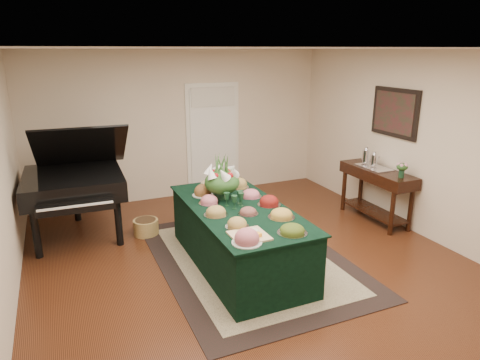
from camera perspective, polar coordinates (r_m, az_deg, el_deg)
name	(u,v)px	position (r m, az deg, el deg)	size (l,w,h in m)	color
ground	(249,262)	(5.75, 1.22, -10.88)	(6.00, 6.00, 0.00)	black
area_rug	(250,258)	(5.82, 1.35, -10.40)	(2.35, 3.29, 0.01)	black
kitchen_doorway	(213,140)	(8.23, -3.61, 5.31)	(1.05, 0.07, 2.10)	white
buffet_table	(239,236)	(5.51, -0.19, -7.50)	(1.13, 2.38, 0.80)	black
food_platters	(241,206)	(5.28, 0.09, -3.42)	(1.03, 2.25, 0.12)	silver
cutting_board	(249,233)	(4.55, 1.15, -7.11)	(0.38, 0.38, 0.10)	tan
green_goblets	(236,199)	(5.37, -0.60, -2.60)	(0.26, 0.22, 0.18)	#153620
floral_centerpiece	(222,178)	(5.59, -2.42, 0.30)	(0.48, 0.48, 0.48)	#153620
grand_piano	(74,182)	(6.67, -21.21, -0.24)	(1.52, 1.70, 1.69)	black
wicker_basket	(146,227)	(6.65, -12.42, -6.16)	(0.37, 0.37, 0.23)	olive
mahogany_sideboard	(377,181)	(7.20, 17.79, -0.10)	(0.45, 1.38, 0.86)	black
tea_service	(371,159)	(7.26, 17.02, 2.66)	(0.34, 0.58, 0.30)	silver
pink_bouquet	(402,167)	(6.76, 20.80, 1.59)	(0.19, 0.19, 0.24)	#153620
wall_painting	(395,113)	(7.12, 19.94, 8.45)	(0.05, 0.95, 0.75)	black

